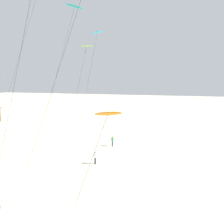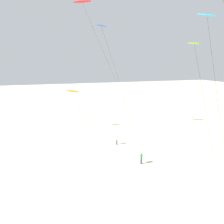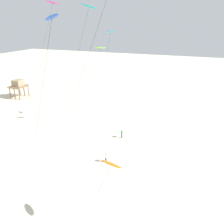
{
  "view_description": "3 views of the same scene",
  "coord_description": "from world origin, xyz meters",
  "px_view_note": "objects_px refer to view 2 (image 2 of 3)",
  "views": [
    {
      "loc": [
        -33.01,
        -6.78,
        11.17
      ],
      "look_at": [
        0.25,
        3.55,
        6.44
      ],
      "focal_mm": 40.24,
      "sensor_mm": 36.0,
      "label": 1
    },
    {
      "loc": [
        33.8,
        -9.6,
        14.27
      ],
      "look_at": [
        -4.23,
        4.06,
        5.8
      ],
      "focal_mm": 37.89,
      "sensor_mm": 36.0,
      "label": 2
    },
    {
      "loc": [
        -32.0,
        -7.66,
        21.11
      ],
      "look_at": [
        -3.03,
        3.79,
        8.73
      ],
      "focal_mm": 36.2,
      "sensor_mm": 36.0,
      "label": 3
    }
  ],
  "objects_px": {
    "kite_flyer_middle": "(117,140)",
    "kite_blue": "(102,29)",
    "kite_red": "(83,3)",
    "kite_flyer_nearest": "(141,158)",
    "kite_orange": "(72,91)",
    "kite_cyan": "(208,19)",
    "kite_lime": "(195,46)"
  },
  "relations": [
    {
      "from": "kite_lime",
      "to": "kite_blue",
      "type": "distance_m",
      "value": 23.19
    },
    {
      "from": "kite_blue",
      "to": "kite_flyer_nearest",
      "type": "relative_size",
      "value": 13.15
    },
    {
      "from": "kite_blue",
      "to": "kite_flyer_middle",
      "type": "height_order",
      "value": "kite_blue"
    },
    {
      "from": "kite_flyer_middle",
      "to": "kite_cyan",
      "type": "bearing_deg",
      "value": 19.19
    },
    {
      "from": "kite_blue",
      "to": "kite_flyer_nearest",
      "type": "distance_m",
      "value": 27.8
    },
    {
      "from": "kite_red",
      "to": "kite_flyer_nearest",
      "type": "height_order",
      "value": "kite_red"
    },
    {
      "from": "kite_cyan",
      "to": "kite_flyer_middle",
      "type": "relative_size",
      "value": 11.8
    },
    {
      "from": "kite_flyer_middle",
      "to": "kite_lime",
      "type": "bearing_deg",
      "value": 27.3
    },
    {
      "from": "kite_flyer_middle",
      "to": "kite_blue",
      "type": "bearing_deg",
      "value": 175.96
    },
    {
      "from": "kite_cyan",
      "to": "kite_flyer_nearest",
      "type": "relative_size",
      "value": 11.8
    },
    {
      "from": "kite_orange",
      "to": "kite_red",
      "type": "bearing_deg",
      "value": 19.47
    },
    {
      "from": "kite_cyan",
      "to": "kite_flyer_middle",
      "type": "bearing_deg",
      "value": -160.81
    },
    {
      "from": "kite_flyer_middle",
      "to": "kite_red",
      "type": "bearing_deg",
      "value": -150.86
    },
    {
      "from": "kite_flyer_nearest",
      "to": "kite_lime",
      "type": "bearing_deg",
      "value": 63.4
    },
    {
      "from": "kite_red",
      "to": "kite_flyer_nearest",
      "type": "bearing_deg",
      "value": 15.14
    },
    {
      "from": "kite_lime",
      "to": "kite_red",
      "type": "distance_m",
      "value": 22.85
    },
    {
      "from": "kite_cyan",
      "to": "kite_flyer_nearest",
      "type": "distance_m",
      "value": 19.59
    },
    {
      "from": "kite_cyan",
      "to": "kite_lime",
      "type": "bearing_deg",
      "value": 162.8
    },
    {
      "from": "kite_lime",
      "to": "kite_orange",
      "type": "bearing_deg",
      "value": -153.56
    },
    {
      "from": "kite_cyan",
      "to": "kite_red",
      "type": "xyz_separation_m",
      "value": [
        -21.77,
        -9.06,
        5.69
      ]
    },
    {
      "from": "kite_cyan",
      "to": "kite_orange",
      "type": "distance_m",
      "value": 30.24
    },
    {
      "from": "kite_cyan",
      "to": "kite_flyer_middle",
      "type": "distance_m",
      "value": 23.87
    },
    {
      "from": "kite_red",
      "to": "kite_flyer_middle",
      "type": "height_order",
      "value": "kite_red"
    },
    {
      "from": "kite_orange",
      "to": "kite_flyer_middle",
      "type": "height_order",
      "value": "kite_orange"
    },
    {
      "from": "kite_orange",
      "to": "kite_flyer_middle",
      "type": "relative_size",
      "value": 5.32
    },
    {
      "from": "kite_cyan",
      "to": "kite_red",
      "type": "bearing_deg",
      "value": -157.41
    },
    {
      "from": "kite_cyan",
      "to": "kite_flyer_nearest",
      "type": "xyz_separation_m",
      "value": [
        -5.83,
        -4.75,
        -18.09
      ]
    },
    {
      "from": "kite_red",
      "to": "kite_blue",
      "type": "height_order",
      "value": "kite_red"
    },
    {
      "from": "kite_flyer_nearest",
      "to": "kite_flyer_middle",
      "type": "relative_size",
      "value": 1.0
    },
    {
      "from": "kite_lime",
      "to": "kite_blue",
      "type": "relative_size",
      "value": 0.77
    },
    {
      "from": "kite_orange",
      "to": "kite_flyer_middle",
      "type": "bearing_deg",
      "value": 25.56
    },
    {
      "from": "kite_lime",
      "to": "kite_orange",
      "type": "distance_m",
      "value": 27.15
    }
  ]
}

